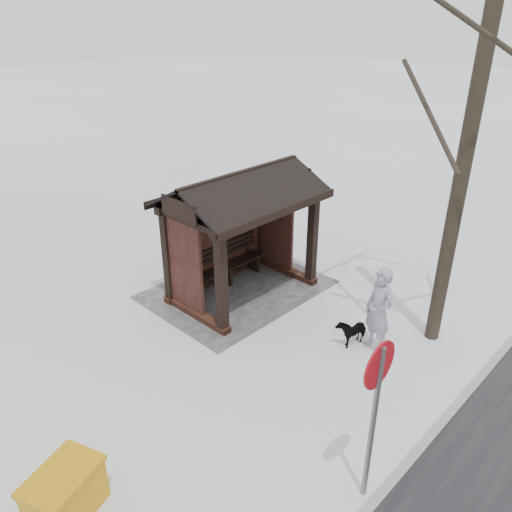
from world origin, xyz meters
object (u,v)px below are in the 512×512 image
(road_sign, at_px, (376,392))
(pedestrian, at_px, (379,311))
(dog, at_px, (352,330))
(grit_bin, at_px, (66,494))
(tree_near, at_px, (492,17))
(bus_shelter, at_px, (237,208))

(road_sign, bearing_deg, pedestrian, -150.64)
(dog, relative_size, grit_bin, 0.60)
(grit_bin, bearing_deg, tree_near, 147.46)
(dog, bearing_deg, bus_shelter, -170.43)
(pedestrian, relative_size, grit_bin, 1.56)
(road_sign, bearing_deg, grit_bin, -41.36)
(bus_shelter, xyz_separation_m, dog, (-0.12, 3.24, -1.86))
(tree_near, height_order, dog, tree_near)
(tree_near, relative_size, pedestrian, 4.90)
(dog, xyz_separation_m, grit_bin, (6.01, -0.52, 0.09))
(bus_shelter, xyz_separation_m, tree_near, (-1.50, 4.36, 3.99))
(dog, distance_m, road_sign, 3.98)
(bus_shelter, xyz_separation_m, grit_bin, (5.89, 2.72, -1.77))
(dog, xyz_separation_m, road_sign, (2.92, 2.20, 1.57))
(dog, height_order, grit_bin, grit_bin)
(bus_shelter, relative_size, pedestrian, 1.95)
(grit_bin, distance_m, road_sign, 4.38)
(pedestrian, height_order, dog, pedestrian)
(tree_near, bearing_deg, bus_shelter, -71.01)
(dog, height_order, road_sign, road_sign)
(tree_near, relative_size, grit_bin, 7.64)
(bus_shelter, height_order, grit_bin, bus_shelter)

